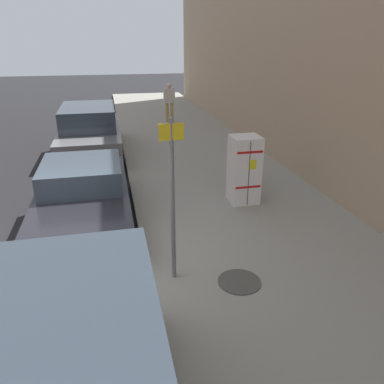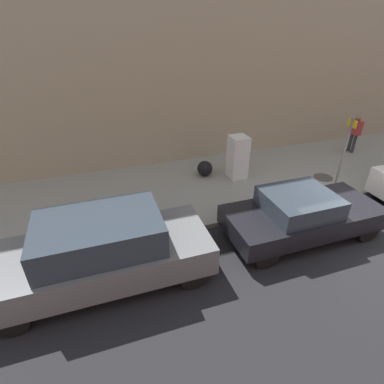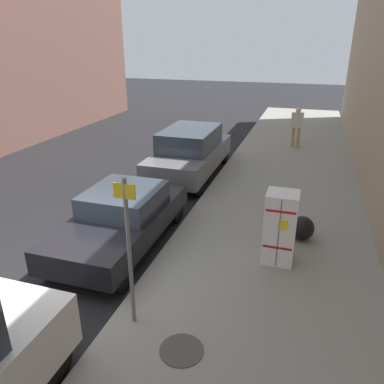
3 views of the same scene
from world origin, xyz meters
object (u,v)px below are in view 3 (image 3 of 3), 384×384
Objects in this scene: street_sign_post at (129,247)px; parked_sedan_dark at (122,218)px; discarded_refrigerator at (280,227)px; trash_bag at (302,228)px; parked_suv_gray at (190,152)px; pedestrian_walking_far at (297,124)px.

parked_sedan_dark is (1.51, -2.56, -0.91)m from street_sign_post.
street_sign_post is 3.11m from parked_sedan_dark.
trash_bag is at bearing -112.37° from discarded_refrigerator.
trash_bag is (-0.46, -1.12, -0.51)m from discarded_refrigerator.
discarded_refrigerator is 3.54m from street_sign_post.
parked_sedan_dark is (0.00, 5.33, -0.17)m from parked_suv_gray.
discarded_refrigerator is at bearing -128.57° from street_sign_post.
discarded_refrigerator is 9.75m from pedestrian_walking_far.
discarded_refrigerator is 1.32m from trash_bag.
pedestrian_walking_far is 10.51m from parked_sedan_dark.
street_sign_post reaches higher than discarded_refrigerator.
trash_bag is at bearing 79.20° from pedestrian_walking_far.
street_sign_post is 0.54× the size of parked_suv_gray.
pedestrian_walking_far is at bearing -85.79° from trash_bag.
trash_bag is 4.34m from parked_sedan_dark.
parked_sedan_dark is at bearing 55.49° from pedestrian_walking_far.
parked_suv_gray is 1.12× the size of parked_sedan_dark.
pedestrian_walking_far is (-2.00, -12.46, -0.43)m from street_sign_post.
pedestrian_walking_far reaches higher than trash_bag.
parked_sedan_dark is (3.68, 0.16, -0.24)m from discarded_refrigerator.
pedestrian_walking_far is at bearing -109.50° from parked_sedan_dark.
parked_suv_gray is (4.14, -4.05, 0.44)m from trash_bag.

